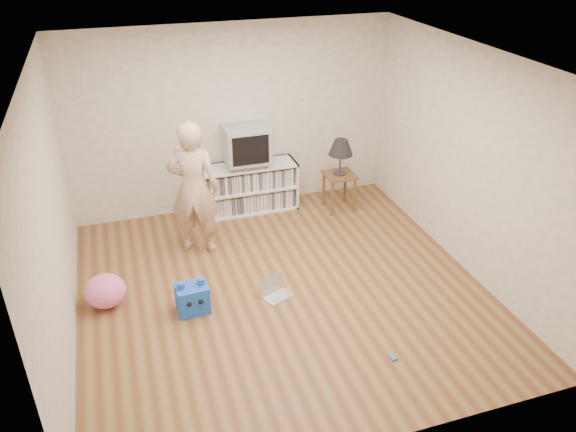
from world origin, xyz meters
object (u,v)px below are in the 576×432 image
(dvd_deck, at_px, (247,163))
(crt_tv, at_px, (246,144))
(media_unit, at_px, (247,187))
(table_lamp, at_px, (341,148))
(plush_blue, at_px, (193,298))
(person, at_px, (194,189))
(plush_pink, at_px, (105,291))
(side_table, at_px, (339,183))
(laptop, at_px, (275,290))

(dvd_deck, relative_size, crt_tv, 0.75)
(media_unit, relative_size, table_lamp, 2.72)
(dvd_deck, distance_m, table_lamp, 1.32)
(plush_blue, bearing_deg, crt_tv, 57.83)
(person, height_order, plush_pink, person)
(media_unit, height_order, table_lamp, table_lamp)
(side_table, height_order, plush_pink, side_table)
(crt_tv, distance_m, plush_blue, 2.53)
(person, xyz_separation_m, plush_pink, (-1.17, -0.84, -0.67))
(crt_tv, bearing_deg, plush_pink, -140.27)
(media_unit, xyz_separation_m, crt_tv, (0.00, -0.02, 0.67))
(dvd_deck, distance_m, plush_pink, 2.71)
(laptop, bearing_deg, dvd_deck, 60.63)
(person, xyz_separation_m, laptop, (0.64, -1.24, -0.80))
(dvd_deck, relative_size, plush_blue, 1.15)
(plush_blue, xyz_separation_m, plush_pink, (-0.89, 0.39, 0.02))
(side_table, xyz_separation_m, plush_pink, (-3.29, -1.33, -0.23))
(table_lamp, distance_m, person, 2.18)
(media_unit, height_order, crt_tv, crt_tv)
(person, bearing_deg, side_table, -146.16)
(crt_tv, relative_size, person, 0.35)
(media_unit, distance_m, plush_blue, 2.41)
(media_unit, bearing_deg, crt_tv, -90.00)
(laptop, relative_size, plush_blue, 0.99)
(plush_pink, bearing_deg, media_unit, 40.04)
(media_unit, relative_size, plush_blue, 3.57)
(laptop, relative_size, plush_pink, 0.90)
(crt_tv, bearing_deg, laptop, -96.24)
(crt_tv, xyz_separation_m, side_table, (1.25, -0.37, -0.60))
(dvd_deck, relative_size, plush_pink, 1.03)
(media_unit, relative_size, person, 0.82)
(laptop, bearing_deg, plush_blue, 156.92)
(crt_tv, bearing_deg, dvd_deck, 90.00)
(media_unit, height_order, side_table, media_unit)
(side_table, distance_m, plush_pink, 3.56)
(crt_tv, relative_size, laptop, 1.54)
(table_lamp, distance_m, plush_pink, 3.63)
(person, bearing_deg, plush_pink, 57.02)
(dvd_deck, height_order, side_table, dvd_deck)
(media_unit, relative_size, plush_pink, 3.22)
(plush_pink, bearing_deg, plush_blue, -24.01)
(plush_blue, bearing_deg, plush_pink, 152.71)
(side_table, xyz_separation_m, laptop, (-1.48, -1.72, -0.36))
(side_table, distance_m, table_lamp, 0.53)
(side_table, xyz_separation_m, plush_blue, (-2.41, -1.72, -0.25))
(media_unit, xyz_separation_m, dvd_deck, (0.00, -0.02, 0.39))
(plush_pink, bearing_deg, side_table, 21.94)
(side_table, bearing_deg, crt_tv, 163.70)
(laptop, height_order, plush_pink, plush_pink)
(dvd_deck, relative_size, side_table, 0.82)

